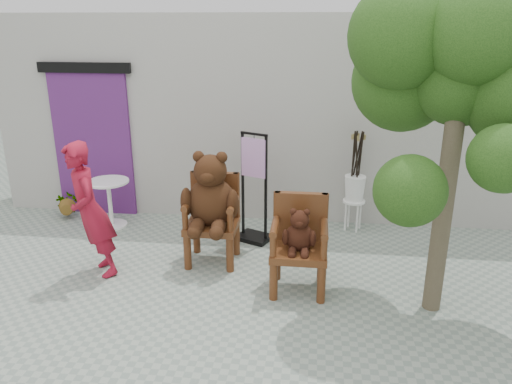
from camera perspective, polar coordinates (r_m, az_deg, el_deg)
ground_plane at (r=5.36m, az=1.98°, el=-13.74°), size 60.00×60.00×0.00m
back_wall at (r=7.73m, az=4.16°, el=8.58°), size 9.00×1.00×3.00m
doorway at (r=8.02m, az=-18.15°, el=5.62°), size 1.40×0.11×2.33m
chair_big at (r=6.12m, az=-5.12°, el=-1.11°), size 0.71×0.75×1.44m
chair_small at (r=5.56m, az=4.98°, el=-5.22°), size 0.62×0.57×1.08m
person at (r=6.07m, az=-18.40°, el=-2.05°), size 0.67×0.71×1.64m
cafe_table at (r=7.59m, az=-16.40°, el=-0.66°), size 0.60×0.60×0.70m
display_stand at (r=6.78m, az=-0.23°, el=-0.93°), size 0.55×0.50×1.51m
stool_bucket at (r=7.23m, az=11.22°, el=0.49°), size 0.32×0.32×1.45m
tree at (r=5.16m, az=22.58°, el=12.60°), size 2.21×2.06×3.30m
potted_plant at (r=8.26m, az=-20.64°, el=-1.18°), size 0.48×0.46×0.43m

